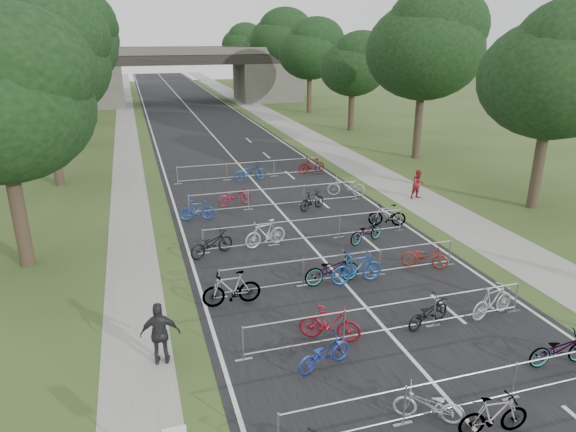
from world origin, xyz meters
name	(u,v)px	position (x,y,z in m)	size (l,w,h in m)	color
road	(199,120)	(0.00, 50.00, 0.01)	(11.00, 140.00, 0.01)	black
sidewalk_right	(272,117)	(8.00, 50.00, 0.01)	(3.00, 140.00, 0.01)	gray
sidewalk_left	(126,124)	(-7.50, 50.00, 0.01)	(2.00, 140.00, 0.01)	gray
lane_markings	(199,120)	(0.00, 50.00, 0.00)	(0.12, 140.00, 0.00)	silver
overpass_bridge	(182,75)	(0.00, 65.00, 3.53)	(31.00, 8.00, 7.05)	#4E4D46
tree_left_0	(1,100)	(-11.39, 15.93, 6.49)	(6.72, 6.72, 10.25)	#33261C
tree_right_0	(557,73)	(13.11, 15.93, 6.92)	(7.17, 7.17, 10.93)	#33261C
tree_left_1	(43,60)	(-11.39, 27.93, 7.30)	(7.56, 7.56, 11.53)	#33261C
tree_right_1	(427,46)	(13.11, 27.93, 7.90)	(8.18, 8.18, 12.47)	#33261C
tree_left_2	(63,42)	(-11.39, 39.93, 8.12)	(8.40, 8.40, 12.81)	#33261C
tree_right_2	(354,65)	(13.11, 39.93, 5.95)	(6.16, 6.16, 9.39)	#33261C
tree_left_3	(78,57)	(-11.39, 51.93, 6.49)	(6.72, 6.72, 10.25)	#33261C
tree_right_3	(311,50)	(13.11, 51.93, 6.92)	(7.17, 7.17, 10.93)	#33261C
tree_left_4	(84,46)	(-11.39, 63.93, 7.30)	(7.56, 7.56, 11.53)	#33261C
tree_right_4	(281,40)	(13.11, 63.93, 7.90)	(8.18, 8.18, 12.47)	#33261C
tree_left_5	(89,38)	(-11.39, 75.93, 8.12)	(8.40, 8.40, 12.81)	#33261C
tree_right_5	(259,52)	(13.11, 75.93, 5.95)	(6.16, 6.16, 9.39)	#33261C
tree_left_6	(95,48)	(-11.39, 87.93, 6.49)	(6.72, 6.72, 10.25)	#33261C
tree_right_6	(243,44)	(13.11, 87.93, 6.92)	(7.17, 7.17, 10.93)	#33261C
barrier_row_1	(461,393)	(0.00, 3.60, 0.55)	(9.70, 0.08, 1.10)	#A5A8AD
barrier_row_2	(391,318)	(0.00, 7.20, 0.55)	(9.70, 0.08, 1.10)	#A5A8AD
barrier_row_3	(342,267)	(0.00, 11.00, 0.55)	(9.70, 0.08, 1.10)	#A5A8AD
barrier_row_4	(307,230)	(0.00, 15.00, 0.55)	(9.70, 0.08, 1.10)	#A5A8AD
barrier_row_5	(276,197)	(0.00, 20.00, 0.55)	(9.70, 0.08, 1.10)	#A5A8AD
barrier_row_6	(251,170)	(0.00, 26.00, 0.55)	(9.70, 0.08, 1.10)	#A5A8AD
bike_5	(429,405)	(-0.90, 3.56, 0.44)	(0.58, 1.67, 0.88)	#B9B9C1
bike_6	(494,416)	(0.28, 2.73, 0.52)	(0.49, 1.73, 1.04)	#A5A8AD
bike_7	(559,349)	(3.76, 4.44, 0.50)	(0.66, 1.89, 0.99)	#A5A8AD
bike_8	(324,353)	(-2.54, 6.23, 0.46)	(0.61, 1.76, 0.93)	#1B3397
bike_9	(330,324)	(-1.90, 7.44, 0.57)	(0.53, 1.89, 1.13)	maroon
bike_10	(428,313)	(1.36, 7.28, 0.47)	(0.62, 1.77, 0.93)	black
bike_11	(493,301)	(3.66, 7.16, 0.55)	(0.52, 1.84, 1.11)	#ACACB4
bike_12	(231,289)	(-4.30, 10.41, 0.61)	(0.57, 2.02, 1.21)	#A5A8AD
bike_13	(332,269)	(-0.46, 10.90, 0.57)	(0.75, 2.16, 1.14)	#A5A8AD
bike_14	(357,268)	(0.43, 10.65, 0.61)	(0.58, 2.05, 1.23)	#1A438F
bike_15	(425,257)	(3.55, 11.09, 0.47)	(0.63, 1.80, 0.95)	maroon
bike_16	(211,244)	(-4.30, 14.72, 0.53)	(0.71, 2.03, 1.07)	black
bike_17	(265,233)	(-1.91, 15.03, 0.59)	(0.55, 1.96, 1.18)	#B2B2BA
bike_18	(366,232)	(2.44, 14.14, 0.50)	(0.66, 1.89, 0.99)	#A5A8AD
bike_19	(387,215)	(4.30, 15.74, 0.54)	(0.50, 1.79, 1.07)	#A5A8AD
bike_20	(197,210)	(-4.30, 19.20, 0.52)	(0.49, 1.74, 1.05)	navy
bike_21	(234,197)	(-2.07, 20.96, 0.49)	(0.64, 1.85, 0.97)	maroon
bike_22	(312,201)	(1.66, 19.03, 0.50)	(0.47, 1.67, 1.00)	black
bike_23	(346,187)	(4.30, 20.71, 0.56)	(0.74, 2.13, 1.12)	#97969D
bike_26	(250,172)	(-0.16, 25.48, 0.56)	(0.74, 2.12, 1.12)	navy
bike_27	(312,165)	(4.10, 26.02, 0.56)	(0.52, 1.85, 1.11)	maroon
pedestrian_b	(418,185)	(7.96, 19.14, 0.81)	(0.79, 0.61, 1.62)	maroon
pedestrian_c	(160,334)	(-6.80, 7.76, 0.93)	(1.09, 0.46, 1.87)	#252528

